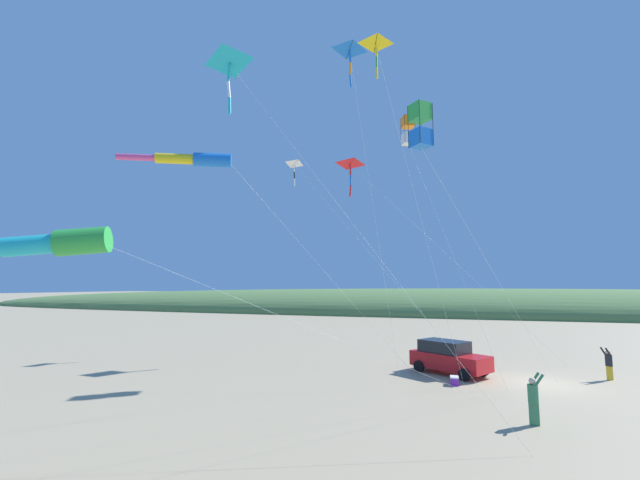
# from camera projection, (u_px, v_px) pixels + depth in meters

# --- Properties ---
(ground_plane) EXTENTS (600.00, 600.00, 0.00)m
(ground_plane) POSITION_uv_depth(u_px,v_px,m) (541.00, 383.00, 20.62)
(ground_plane) COLOR tan
(dune_ridge_grassy) EXTENTS (28.00, 240.00, 9.10)m
(dune_ridge_grassy) POSITION_uv_depth(u_px,v_px,m) (471.00, 314.00, 72.84)
(dune_ridge_grassy) COLOR #567A42
(dune_ridge_grassy) RESTS_ON ground_plane
(parked_car) EXTENTS (3.93, 4.60, 1.85)m
(parked_car) POSITION_uv_depth(u_px,v_px,m) (448.00, 357.00, 22.92)
(parked_car) COLOR red
(parked_car) RESTS_ON ground_plane
(cooler_box) EXTENTS (0.62, 0.42, 0.42)m
(cooler_box) POSITION_uv_depth(u_px,v_px,m) (455.00, 381.00, 20.29)
(cooler_box) COLOR purple
(cooler_box) RESTS_ON ground_plane
(person_adult_flyer) EXTENTS (0.56, 0.61, 1.72)m
(person_adult_flyer) POSITION_uv_depth(u_px,v_px,m) (609.00, 362.00, 21.39)
(person_adult_flyer) COLOR gold
(person_adult_flyer) RESTS_ON ground_plane
(person_child_green_jacket) EXTENTS (0.51, 0.61, 1.84)m
(person_child_green_jacket) POSITION_uv_depth(u_px,v_px,m) (533.00, 397.00, 14.48)
(person_child_green_jacket) COLOR #3D7F51
(person_child_green_jacket) RESTS_ON ground_plane
(kite_delta_magenta_far_left) EXTENTS (2.04, 14.90, 14.77)m
(kite_delta_magenta_far_left) POSITION_uv_depth(u_px,v_px,m) (350.00, 164.00, 30.88)
(kite_delta_magenta_far_left) COLOR red
(kite_delta_magenta_far_left) RESTS_ON ground_plane
(kite_delta_small_distant) EXTENTS (4.75, 13.78, 15.63)m
(kite_delta_small_distant) POSITION_uv_depth(u_px,v_px,m) (294.00, 165.00, 33.92)
(kite_delta_small_distant) COLOR white
(kite_delta_small_distant) RESTS_ON ground_plane
(kite_delta_orange_high_right) EXTENTS (6.22, 4.02, 15.86)m
(kite_delta_orange_high_right) POSITION_uv_depth(u_px,v_px,m) (376.00, 45.00, 17.63)
(kite_delta_orange_high_right) COLOR yellow
(kite_delta_orange_high_right) RESTS_ON ground_plane
(kite_windsock_green_low_center) EXTENTS (13.02, 14.05, 6.67)m
(kite_windsock_green_low_center) POSITION_uv_depth(u_px,v_px,m) (55.00, 244.00, 10.99)
(kite_windsock_green_low_center) COLOR green
(kite_windsock_green_low_center) RESTS_ON ground_plane
(kite_box_rainbow_low_near) EXTENTS (9.99, 6.52, 11.65)m
(kite_box_rainbow_low_near) POSITION_uv_depth(u_px,v_px,m) (421.00, 126.00, 14.64)
(kite_box_rainbow_low_near) COLOR green
(kite_box_rainbow_low_near) RESTS_ON ground_plane
(kite_delta_purple_drifting) EXTENTS (1.52, 11.88, 15.22)m
(kite_delta_purple_drifting) POSITION_uv_depth(u_px,v_px,m) (230.00, 64.00, 17.54)
(kite_delta_purple_drifting) COLOR #1EB7C6
(kite_delta_purple_drifting) RESTS_ON ground_plane
(kite_box_blue_topmost) EXTENTS (5.51, 5.20, 16.34)m
(kite_box_blue_topmost) POSITION_uv_depth(u_px,v_px,m) (408.00, 131.00, 26.81)
(kite_box_blue_topmost) COLOR orange
(kite_box_blue_topmost) RESTS_ON ground_plane
(kite_delta_checkered_midright) EXTENTS (3.81, 2.73, 17.46)m
(kite_delta_checkered_midright) POSITION_uv_depth(u_px,v_px,m) (349.00, 51.00, 20.75)
(kite_delta_checkered_midright) COLOR blue
(kite_delta_checkered_midright) RESTS_ON ground_plane
(kite_windsock_striped_overhead) EXTENTS (12.32, 10.69, 10.60)m
(kite_windsock_striped_overhead) POSITION_uv_depth(u_px,v_px,m) (193.00, 160.00, 16.80)
(kite_windsock_striped_overhead) COLOR blue
(kite_windsock_striped_overhead) RESTS_ON ground_plane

